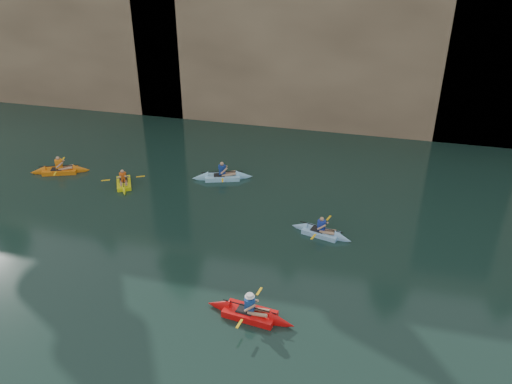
# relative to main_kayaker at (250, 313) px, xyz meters

# --- Properties ---
(cliff) EXTENTS (70.00, 16.00, 12.00)m
(cliff) POSITION_rel_main_kayaker_xyz_m (-2.53, 26.19, 5.85)
(cliff) COLOR tan
(cliff) RESTS_ON ground
(cliff_slab_west) EXTENTS (26.00, 2.40, 10.56)m
(cliff_slab_west) POSITION_rel_main_kayaker_xyz_m (-22.53, 18.79, 5.13)
(cliff_slab_west) COLOR #9E805F
(cliff_slab_west) RESTS_ON ground
(cliff_slab_center) EXTENTS (24.00, 2.40, 11.40)m
(cliff_slab_center) POSITION_rel_main_kayaker_xyz_m (-0.53, 18.79, 5.55)
(cliff_slab_center) COLOR #9E805F
(cliff_slab_center) RESTS_ON ground
(sea_cave_west) EXTENTS (4.50, 1.00, 4.00)m
(sea_cave_west) POSITION_rel_main_kayaker_xyz_m (-20.53, 18.14, 1.85)
(sea_cave_west) COLOR black
(sea_cave_west) RESTS_ON ground
(sea_cave_center) EXTENTS (3.50, 1.00, 3.20)m
(sea_cave_center) POSITION_rel_main_kayaker_xyz_m (-6.53, 18.14, 1.45)
(sea_cave_center) COLOR black
(sea_cave_center) RESTS_ON ground
(sea_cave_east) EXTENTS (5.00, 1.00, 4.50)m
(sea_cave_east) POSITION_rel_main_kayaker_xyz_m (7.47, 18.14, 2.10)
(sea_cave_east) COLOR black
(sea_cave_east) RESTS_ON ground
(main_kayaker) EXTENTS (3.12, 2.10, 1.13)m
(main_kayaker) POSITION_rel_main_kayaker_xyz_m (0.00, 0.00, 0.00)
(main_kayaker) COLOR red
(main_kayaker) RESTS_ON ground
(kayaker_orange) EXTENTS (3.07, 2.15, 1.15)m
(kayaker_orange) POSITION_rel_main_kayaker_xyz_m (-12.46, 8.03, -0.01)
(kayaker_orange) COLOR orange
(kayaker_orange) RESTS_ON ground
(kayaker_ltblue_near) EXTENTS (2.73, 2.05, 1.04)m
(kayaker_ltblue_near) POSITION_rel_main_kayaker_xyz_m (1.52, 5.54, -0.02)
(kayaker_ltblue_near) COLOR #92C7F5
(kayaker_ltblue_near) RESTS_ON ground
(kayaker_yellow) EXTENTS (1.86, 2.54, 1.04)m
(kayaker_yellow) POSITION_rel_main_kayaker_xyz_m (-8.58, 7.59, -0.02)
(kayaker_yellow) COLOR yellow
(kayaker_yellow) RESTS_ON ground
(kayaker_ltblue_mid) EXTENTS (3.14, 2.21, 1.17)m
(kayaker_ltblue_mid) POSITION_rel_main_kayaker_xyz_m (-4.08, 9.49, -0.01)
(kayaker_ltblue_mid) COLOR #96D8FA
(kayaker_ltblue_mid) RESTS_ON ground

